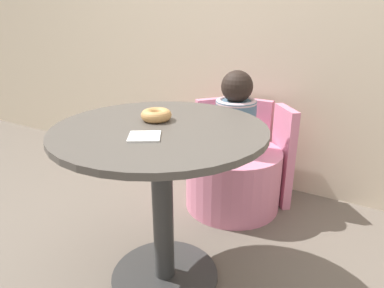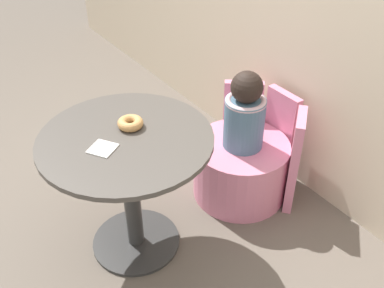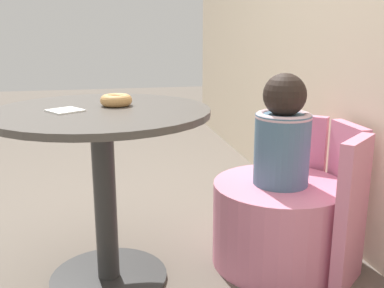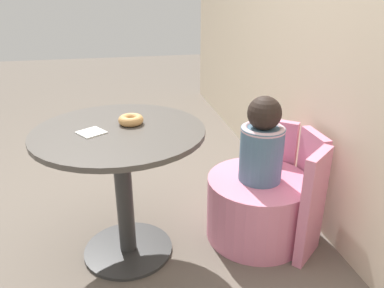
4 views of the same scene
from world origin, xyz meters
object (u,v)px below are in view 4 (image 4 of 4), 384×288
Objects in this scene: round_table at (122,165)px; child_figure at (262,143)px; donut at (131,120)px; tub_chair at (257,207)px.

child_figure is at bearing 89.76° from round_table.
round_table is 6.68× the size of donut.
round_table is 0.22m from donut.
donut is (-0.06, 0.06, 0.21)m from round_table.
donut is at bearing -95.41° from tub_chair.
child_figure is 0.68m from donut.
donut is (-0.06, -0.66, 0.55)m from tub_chair.
child_figure is at bearing 180.00° from tub_chair.
round_table is at bearing -45.58° from donut.
child_figure is (0.00, 0.72, 0.06)m from round_table.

